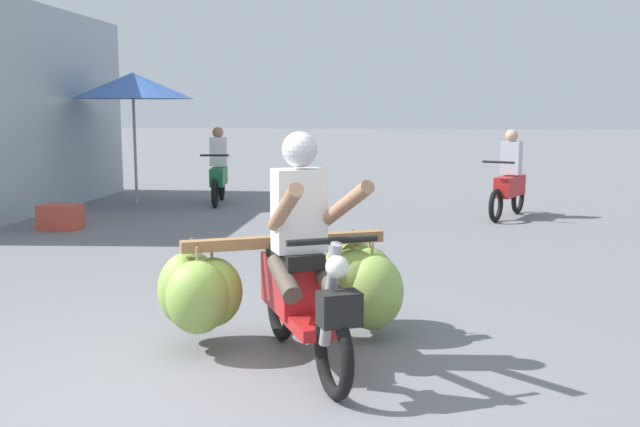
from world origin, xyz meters
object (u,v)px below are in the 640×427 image
at_px(motorbike_distant_ahead_right, 509,182).
at_px(market_umbrella_near_shop, 133,86).
at_px(produce_crate, 61,217).
at_px(motorbike_distant_ahead_left, 218,173).
at_px(motorbike_main_loaded, 293,282).

bearing_deg(motorbike_distant_ahead_right, market_umbrella_near_shop, 172.28).
bearing_deg(produce_crate, motorbike_distant_ahead_left, 63.25).
height_order(motorbike_distant_ahead_left, produce_crate, motorbike_distant_ahead_left).
relative_size(motorbike_distant_ahead_right, produce_crate, 2.67).
xyz_separation_m(motorbike_distant_ahead_right, produce_crate, (-6.60, -1.93, -0.39)).
distance_m(motorbike_distant_ahead_left, market_umbrella_near_shop, 2.15).
bearing_deg(motorbike_distant_ahead_left, motorbike_main_loaded, -72.22).
distance_m(motorbike_distant_ahead_left, produce_crate, 3.49).
distance_m(motorbike_distant_ahead_right, produce_crate, 6.89).
height_order(motorbike_main_loaded, market_umbrella_near_shop, market_umbrella_near_shop).
bearing_deg(market_umbrella_near_shop, motorbike_main_loaded, -62.39).
relative_size(motorbike_distant_ahead_left, motorbike_distant_ahead_right, 1.08).
bearing_deg(produce_crate, motorbike_main_loaded, -49.72).
bearing_deg(motorbike_distant_ahead_right, motorbike_distant_ahead_left, 166.95).
bearing_deg(market_umbrella_near_shop, produce_crate, -92.11).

